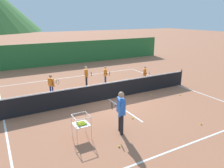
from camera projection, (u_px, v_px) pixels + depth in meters
ground_plane at (108, 99)px, 12.11m from camera, size 120.00×120.00×0.00m
line_baseline_near at (180, 147)px, 7.63m from camera, size 10.53×0.08×0.01m
line_baseline_far at (75, 77)px, 16.67m from camera, size 10.53×0.08×0.01m
line_sideline_west at (4, 120)px, 9.67m from camera, size 0.08×10.82×0.01m
line_sideline_east at (178, 85)px, 14.55m from camera, size 0.08×10.82×0.01m
line_service_center at (108, 99)px, 12.11m from camera, size 0.08×6.37×0.01m
tennis_net at (108, 91)px, 11.97m from camera, size 11.05×0.08×1.05m
instructor at (121, 109)px, 8.32m from camera, size 0.47×0.84×1.70m
student_0 at (51, 83)px, 12.41m from camera, size 0.54×0.52×1.24m
student_1 at (86, 74)px, 14.17m from camera, size 0.42×0.70×1.33m
student_2 at (106, 74)px, 14.55m from camera, size 0.42×0.68×1.23m
student_3 at (145, 73)px, 14.66m from camera, size 0.45×0.68×1.24m
ball_cart at (81, 123)px, 8.08m from camera, size 0.58×0.58×0.90m
tennis_ball_0 at (132, 118)px, 9.77m from camera, size 0.07×0.07×0.07m
tennis_ball_1 at (151, 95)px, 12.67m from camera, size 0.07×0.07×0.07m
tennis_ball_2 at (180, 95)px, 12.68m from camera, size 0.07×0.07×0.07m
tennis_ball_3 at (119, 146)px, 7.63m from camera, size 0.07×0.07×0.07m
tennis_ball_4 at (201, 124)px, 9.23m from camera, size 0.07×0.07×0.07m
windscreen_fence at (57, 54)px, 20.36m from camera, size 23.18×0.08×2.13m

